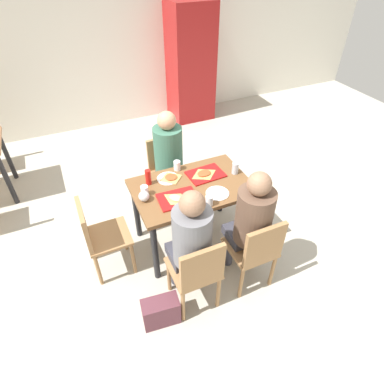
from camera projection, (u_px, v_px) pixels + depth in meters
name	position (u px, v px, depth m)	size (l,w,h in m)	color
ground_plane	(192.00, 240.00, 3.63)	(10.00, 10.00, 0.02)	#B2AD9E
back_wall	(108.00, 37.00, 5.00)	(10.00, 0.10, 2.80)	silver
main_table	(192.00, 195.00, 3.21)	(1.15, 0.74, 0.77)	brown
chair_near_left	(197.00, 271.00, 2.68)	(0.40, 0.40, 0.85)	#9E7247
chair_near_right	(256.00, 249.00, 2.86)	(0.40, 0.40, 0.85)	#9E7247
chair_far_side	(166.00, 168.00, 3.84)	(0.40, 0.40, 0.85)	#9E7247
chair_left_end	(98.00, 234.00, 3.01)	(0.40, 0.40, 0.85)	#9E7247
person_in_red	(190.00, 239.00, 2.63)	(0.32, 0.42, 1.26)	#383842
person_in_brown_jacket	(251.00, 219.00, 2.81)	(0.32, 0.42, 1.26)	#383842
person_far_side	(170.00, 156.00, 3.59)	(0.32, 0.42, 1.26)	#383842
tray_red_near	(178.00, 199.00, 2.98)	(0.36, 0.26, 0.02)	#B21414
tray_red_far	(206.00, 174.00, 3.28)	(0.36, 0.26, 0.02)	#B21414
paper_plate_center	(168.00, 178.00, 3.23)	(0.22, 0.22, 0.01)	white
paper_plate_near_edge	(217.00, 193.00, 3.05)	(0.22, 0.22, 0.01)	white
pizza_slice_a	(176.00, 198.00, 2.96)	(0.22, 0.23, 0.02)	tan
pizza_slice_b	(204.00, 174.00, 3.26)	(0.23, 0.18, 0.02)	tan
pizza_slice_c	(171.00, 177.00, 3.22)	(0.18, 0.17, 0.02)	tan
plastic_cup_a	(177.00, 166.00, 3.32)	(0.07, 0.07, 0.10)	white
plastic_cup_b	(209.00, 201.00, 2.89)	(0.07, 0.07, 0.10)	white
plastic_cup_c	(145.00, 191.00, 3.00)	(0.07, 0.07, 0.10)	white
soda_can	(235.00, 168.00, 3.27)	(0.07, 0.07, 0.12)	#B7BCC6
condiment_bottle	(148.00, 177.00, 3.12)	(0.06, 0.06, 0.16)	red
foil_bundle	(144.00, 196.00, 2.94)	(0.10, 0.10, 0.10)	silver
handbag	(161.00, 311.00, 2.79)	(0.32, 0.16, 0.28)	#592D38
drink_fridge	(191.00, 63.00, 5.43)	(0.70, 0.60, 1.90)	maroon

